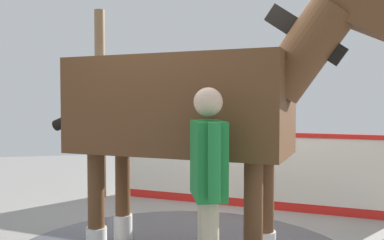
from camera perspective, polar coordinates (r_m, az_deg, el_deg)
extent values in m
cube|color=silver|center=(6.07, 6.56, -6.95)|extent=(2.35, 3.42, 1.02)
cube|color=red|center=(6.01, 6.58, -1.85)|extent=(2.37, 3.43, 0.06)
cube|color=red|center=(6.16, 6.54, -11.10)|extent=(2.36, 3.42, 0.12)
cylinder|color=olive|center=(6.72, -12.48, 2.14)|extent=(0.16, 0.16, 2.95)
cube|color=brown|center=(3.93, -1.74, 2.00)|extent=(1.89, 2.19, 0.89)
cylinder|color=brown|center=(4.05, 10.04, -11.72)|extent=(0.16, 0.16, 1.02)
cylinder|color=brown|center=(3.59, 8.40, -13.57)|extent=(0.16, 0.16, 1.02)
cylinder|color=brown|center=(4.61, -9.47, -9.98)|extent=(0.16, 0.16, 1.02)
cylinder|color=silver|center=(4.70, -9.44, -14.36)|extent=(0.20, 0.20, 0.29)
cylinder|color=brown|center=(4.21, -13.01, -11.21)|extent=(0.16, 0.16, 1.02)
cylinder|color=brown|center=(3.65, 15.23, 9.19)|extent=(0.78, 0.88, 0.89)
cube|color=black|center=(3.67, 15.26, 11.27)|extent=(0.44, 0.60, 0.55)
cube|color=brown|center=(3.69, 22.50, 14.24)|extent=(0.60, 0.70, 0.56)
cylinder|color=black|center=(4.50, -14.94, 0.70)|extent=(0.49, 0.65, 0.35)
cylinder|color=#C6B793|center=(3.10, 2.50, -15.24)|extent=(0.13, 0.13, 0.48)
cylinder|color=#C6B793|center=(3.30, 1.93, -14.15)|extent=(0.13, 0.13, 0.48)
cube|color=#1E7F38|center=(3.08, 2.22, -5.37)|extent=(0.49, 0.27, 0.57)
cylinder|color=#1E7F38|center=(2.80, 3.09, -5.85)|extent=(0.09, 0.09, 0.54)
cylinder|color=#1E7F38|center=(3.36, 1.50, -4.48)|extent=(0.09, 0.09, 0.54)
sphere|color=beige|center=(3.05, 2.23, 2.48)|extent=(0.22, 0.22, 0.22)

